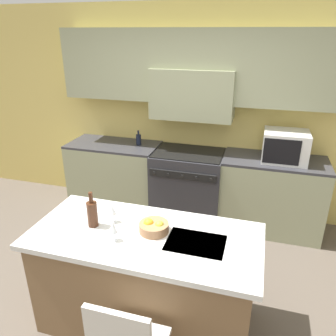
{
  "coord_description": "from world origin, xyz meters",
  "views": [
    {
      "loc": [
        0.84,
        -1.95,
        2.37
      ],
      "look_at": [
        0.03,
        0.83,
        1.15
      ],
      "focal_mm": 35.0,
      "sensor_mm": 36.0,
      "label": 1
    }
  ],
  "objects": [
    {
      "name": "wine_glass_far",
      "position": [
        -0.25,
        0.16,
        1.01
      ],
      "size": [
        0.06,
        0.06,
        0.16
      ],
      "color": "white",
      "rests_on": "kitchen_island"
    },
    {
      "name": "range_stove",
      "position": [
        0.0,
        1.87,
        0.47
      ],
      "size": [
        0.89,
        0.7,
        0.94
      ],
      "color": "#2D2D33",
      "rests_on": "ground_plane"
    },
    {
      "name": "kitchen_island",
      "position": [
        0.06,
        0.07,
        0.45
      ],
      "size": [
        1.81,
        0.84,
        0.9
      ],
      "color": "brown",
      "rests_on": "ground_plane"
    },
    {
      "name": "fruit_bowl",
      "position": [
        0.12,
        0.12,
        0.94
      ],
      "size": [
        0.24,
        0.24,
        0.11
      ],
      "color": "#996B47",
      "rests_on": "kitchen_island"
    },
    {
      "name": "wine_glass_near",
      "position": [
        -0.13,
        -0.07,
        1.01
      ],
      "size": [
        0.06,
        0.06,
        0.16
      ],
      "color": "white",
      "rests_on": "kitchen_island"
    },
    {
      "name": "back_counter",
      "position": [
        -0.0,
        1.9,
        0.47
      ],
      "size": [
        3.34,
        0.62,
        0.95
      ],
      "color": "gray",
      "rests_on": "ground_plane"
    },
    {
      "name": "oil_bottle_on_counter",
      "position": [
        -0.71,
        1.96,
        1.02
      ],
      "size": [
        0.07,
        0.07,
        0.2
      ],
      "color": "black",
      "rests_on": "back_counter"
    },
    {
      "name": "ground_plane",
      "position": [
        0.0,
        0.0,
        0.0
      ],
      "size": [
        10.0,
        10.0,
        0.0
      ],
      "primitive_type": "plane",
      "color": "brown"
    },
    {
      "name": "back_cabinetry",
      "position": [
        0.0,
        2.15,
        1.59
      ],
      "size": [
        10.0,
        0.46,
        2.7
      ],
      "color": "#DBC166",
      "rests_on": "ground_plane"
    },
    {
      "name": "wine_bottle",
      "position": [
        -0.38,
        0.07,
        1.01
      ],
      "size": [
        0.08,
        0.08,
        0.3
      ],
      "color": "#422314",
      "rests_on": "kitchen_island"
    },
    {
      "name": "microwave",
      "position": [
        1.14,
        1.89,
        1.12
      ],
      "size": [
        0.5,
        0.43,
        0.35
      ],
      "color": "silver",
      "rests_on": "back_counter"
    }
  ]
}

